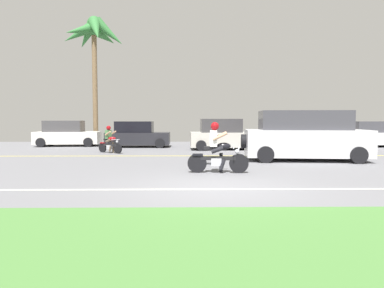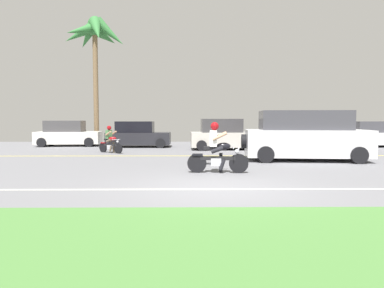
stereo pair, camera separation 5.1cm
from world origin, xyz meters
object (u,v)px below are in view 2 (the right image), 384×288
(parked_car_2, at_px, (224,135))
(palm_tree_0, at_px, (94,37))
(parked_car_0, at_px, (68,134))
(motorcyclist, at_px, (217,151))
(suv_nearby, at_px, (305,136))
(parked_car_1, at_px, (138,135))
(motorcyclist_distant, at_px, (110,141))
(parked_car_4, at_px, (373,135))
(parked_car_3, at_px, (296,134))

(parked_car_2, relative_size, palm_tree_0, 0.45)
(parked_car_0, xyz_separation_m, palm_tree_0, (1.19, 2.12, 6.44))
(motorcyclist, xyz_separation_m, suv_nearby, (3.83, 3.38, 0.31))
(parked_car_1, height_order, parked_car_2, parked_car_2)
(motorcyclist, bearing_deg, parked_car_0, 126.42)
(motorcyclist_distant, bearing_deg, parked_car_4, 14.34)
(parked_car_3, relative_size, palm_tree_0, 0.44)
(parked_car_0, bearing_deg, palm_tree_0, 60.59)
(motorcyclist, bearing_deg, palm_tree_0, 118.12)
(motorcyclist, distance_m, motorcyclist_distant, 8.22)
(parked_car_2, relative_size, motorcyclist_distant, 2.84)
(suv_nearby, height_order, parked_car_3, suv_nearby)
(parked_car_1, relative_size, parked_car_4, 1.00)
(suv_nearby, bearing_deg, motorcyclist, -138.59)
(motorcyclist, relative_size, palm_tree_0, 0.22)
(palm_tree_0, height_order, motorcyclist_distant, palm_tree_0)
(parked_car_4, distance_m, palm_tree_0, 18.97)
(motorcyclist, distance_m, parked_car_0, 14.20)
(parked_car_0, height_order, parked_car_3, parked_car_0)
(motorcyclist, bearing_deg, suv_nearby, 41.41)
(suv_nearby, height_order, parked_car_4, suv_nearby)
(parked_car_2, height_order, palm_tree_0, palm_tree_0)
(parked_car_4, bearing_deg, palm_tree_0, 170.36)
(parked_car_4, bearing_deg, motorcyclist_distant, -165.66)
(parked_car_4, xyz_separation_m, motorcyclist_distant, (-15.10, -3.86, -0.15))
(parked_car_2, bearing_deg, palm_tree_0, 150.04)
(palm_tree_0, bearing_deg, motorcyclist_distant, -70.05)
(parked_car_0, bearing_deg, parked_car_3, -0.90)
(parked_car_1, xyz_separation_m, parked_car_4, (14.27, 0.02, -0.00))
(motorcyclist, relative_size, suv_nearby, 0.37)
(parked_car_4, bearing_deg, parked_car_1, -179.93)
(motorcyclist, relative_size, parked_car_3, 0.50)
(motorcyclist, bearing_deg, parked_car_3, 62.38)
(parked_car_2, xyz_separation_m, parked_car_4, (9.25, 1.82, -0.06))
(parked_car_2, height_order, parked_car_3, parked_car_2)
(parked_car_0, xyz_separation_m, motorcyclist_distant, (3.68, -4.73, -0.17))
(suv_nearby, distance_m, palm_tree_0, 16.26)
(parked_car_4, relative_size, motorcyclist_distant, 2.78)
(palm_tree_0, bearing_deg, parked_car_3, -10.13)
(motorcyclist, bearing_deg, parked_car_4, 45.60)
(parked_car_0, relative_size, parked_car_2, 1.04)
(motorcyclist, distance_m, parked_car_2, 8.81)
(suv_nearby, distance_m, motorcyclist_distant, 9.22)
(parked_car_3, xyz_separation_m, palm_tree_0, (-13.10, 2.34, 6.44))
(suv_nearby, distance_m, parked_car_3, 8.09)
(parked_car_3, relative_size, motorcyclist_distant, 2.78)
(suv_nearby, xyz_separation_m, parked_car_4, (6.51, 7.18, -0.26))
(parked_car_3, bearing_deg, palm_tree_0, 169.87)
(parked_car_0, height_order, parked_car_1, parked_car_0)
(parked_car_4, relative_size, palm_tree_0, 0.44)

